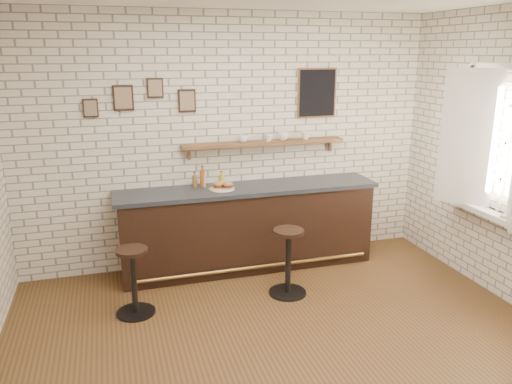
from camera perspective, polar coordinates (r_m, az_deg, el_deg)
ground at (r=4.73m, az=3.30°, el=-16.73°), size 5.00×5.00×0.00m
bar_counter at (r=6.01m, az=-0.90°, el=-4.02°), size 3.10×0.65×1.01m
sandwich_plate at (r=5.75m, az=-3.88°, el=0.36°), size 0.28×0.28×0.01m
ciabatta_sandwich at (r=5.74m, az=-3.79°, el=0.79°), size 0.24×0.16×0.08m
potato_chips at (r=5.74m, az=-4.12°, el=0.41°), size 0.25×0.18×0.00m
bitters_bottle_brown at (r=5.86m, az=-7.01°, el=1.26°), size 0.06×0.06×0.19m
bitters_bottle_white at (r=5.87m, az=-6.07°, el=1.42°), size 0.05×0.05×0.21m
bitters_bottle_amber at (r=5.87m, az=-6.14°, el=1.59°), size 0.06×0.06×0.25m
condiment_bottle_yellow at (r=5.92m, az=-3.96°, el=1.46°), size 0.05×0.05×0.17m
bar_stool_left at (r=5.14m, az=-13.81°, el=-9.66°), size 0.39×0.39×0.70m
bar_stool_right at (r=5.39m, az=3.70°, el=-7.73°), size 0.41×0.41×0.74m
wall_shelf at (r=6.02m, az=0.94°, el=5.60°), size 2.00×0.18×0.18m
shelf_cup_a at (r=5.93m, az=-1.53°, el=6.10°), size 0.15×0.15×0.09m
shelf_cup_b at (r=6.02m, az=1.43°, el=6.23°), size 0.13×0.13×0.09m
shelf_cup_c at (r=6.08m, az=3.11°, el=6.39°), size 0.18×0.18×0.10m
shelf_cup_d at (r=6.18m, az=5.69°, el=6.43°), size 0.14×0.14×0.09m
back_wall_decor at (r=5.97m, az=-0.89°, el=11.01°), size 2.96×0.02×0.56m
window_sill at (r=5.78m, az=25.35°, el=-2.29°), size 0.20×1.35×0.06m
casement_window at (r=5.59m, az=25.92°, el=5.01°), size 0.40×1.30×1.56m
book_lower at (r=5.55m, az=27.25°, el=-2.78°), size 0.28×0.30×0.02m
book_upper at (r=5.56m, az=27.12°, el=-2.52°), size 0.21×0.26×0.02m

